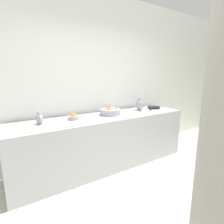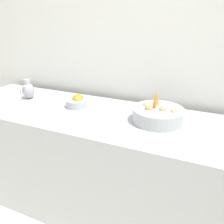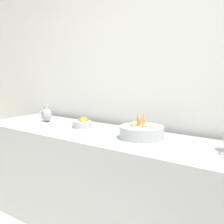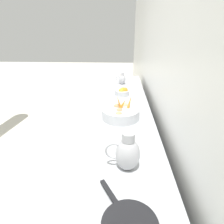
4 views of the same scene
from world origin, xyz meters
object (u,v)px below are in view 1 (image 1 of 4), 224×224
vegetable_colander (110,112)px  skillet_on_counter (154,107)px  metal_pitcher_short (39,119)px  orange_bowl (74,117)px  metal_pitcher_tall (140,104)px

vegetable_colander → skillet_on_counter: 1.10m
vegetable_colander → metal_pitcher_short: bearing=-90.9°
skillet_on_counter → vegetable_colander: bearing=-88.0°
vegetable_colander → skillet_on_counter: (-0.04, 1.10, -0.03)m
orange_bowl → metal_pitcher_short: size_ratio=1.01×
metal_pitcher_tall → skillet_on_counter: bearing=90.0°
vegetable_colander → orange_bowl: 0.67m
orange_bowl → metal_pitcher_tall: size_ratio=0.70×
metal_pitcher_short → skillet_on_counter: metal_pitcher_short is taller
skillet_on_counter → orange_bowl: bearing=-89.4°
vegetable_colander → orange_bowl: (-0.02, -0.67, -0.01)m
orange_bowl → metal_pitcher_short: bearing=-89.6°
vegetable_colander → skillet_on_counter: bearing=92.0°
vegetable_colander → metal_pitcher_tall: metal_pitcher_tall is taller
metal_pitcher_tall → orange_bowl: bearing=-89.3°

